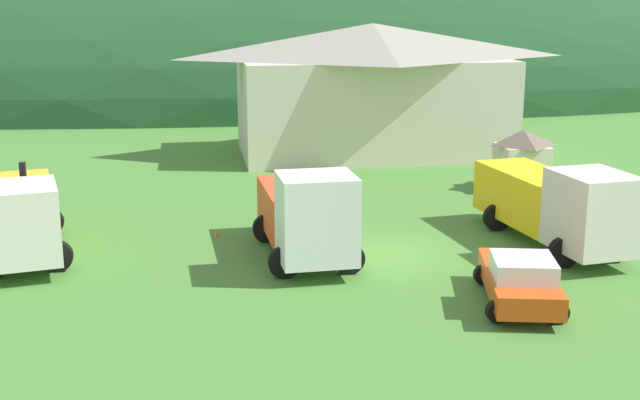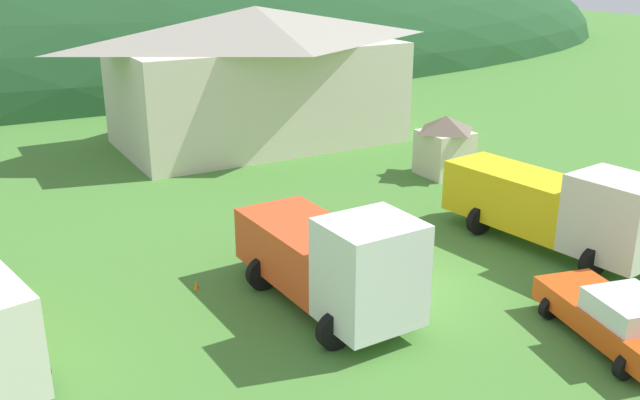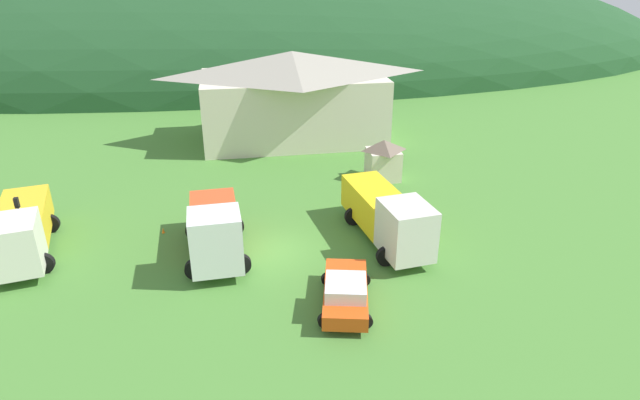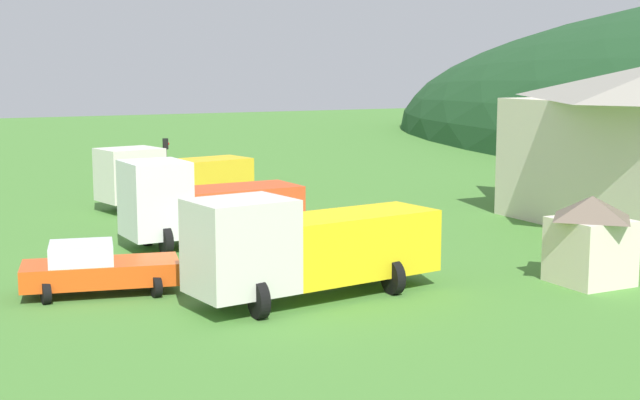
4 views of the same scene
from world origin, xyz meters
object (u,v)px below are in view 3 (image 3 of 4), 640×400
at_px(traffic_light_west, 21,221).
at_px(service_pickup_orange, 346,292).
at_px(heavy_rig_striped, 20,230).
at_px(play_shed_cream, 383,159).
at_px(traffic_cone_near_pickup, 164,233).
at_px(flatbed_truck_yellow, 388,215).
at_px(depot_building, 293,95).
at_px(traffic_cone_mid_row, 234,224).
at_px(heavy_rig_white, 215,230).

bearing_deg(traffic_light_west, service_pickup_orange, -24.58).
bearing_deg(traffic_light_west, heavy_rig_striped, 146.88).
distance_m(play_shed_cream, traffic_cone_near_pickup, 16.25).
height_order(play_shed_cream, flatbed_truck_yellow, flatbed_truck_yellow).
distance_m(heavy_rig_striped, traffic_cone_near_pickup, 7.40).
xyz_separation_m(depot_building, flatbed_truck_yellow, (2.82, -19.77, -2.20)).
xyz_separation_m(flatbed_truck_yellow, traffic_cone_mid_row, (-8.48, 3.85, -1.73)).
relative_size(flatbed_truck_yellow, traffic_light_west, 2.38).
bearing_deg(traffic_cone_mid_row, play_shed_cream, 26.90).
distance_m(play_shed_cream, flatbed_truck_yellow, 9.68).
bearing_deg(service_pickup_orange, traffic_cone_near_pickup, -122.10).
distance_m(depot_building, flatbed_truck_yellow, 20.09).
bearing_deg(traffic_cone_near_pickup, heavy_rig_striped, -167.43).
height_order(traffic_cone_near_pickup, traffic_cone_mid_row, traffic_cone_near_pickup).
relative_size(play_shed_cream, traffic_light_west, 0.83).
xyz_separation_m(play_shed_cream, traffic_light_west, (-21.84, -7.71, 0.70)).
relative_size(heavy_rig_white, flatbed_truck_yellow, 0.86).
xyz_separation_m(traffic_cone_near_pickup, traffic_cone_mid_row, (4.14, 0.47, 0.00)).
relative_size(depot_building, service_pickup_orange, 3.19).
relative_size(traffic_cone_near_pickup, traffic_cone_mid_row, 1.29).
distance_m(heavy_rig_white, traffic_cone_mid_row, 4.37).
bearing_deg(heavy_rig_white, heavy_rig_striped, -102.80).
bearing_deg(heavy_rig_white, play_shed_cream, 125.90).
xyz_separation_m(depot_building, service_pickup_orange, (-0.80, -25.35, -3.10)).
distance_m(play_shed_cream, traffic_cone_mid_row, 12.30).
bearing_deg(depot_building, traffic_cone_mid_row, -109.59).
distance_m(traffic_light_west, traffic_cone_near_pickup, 7.37).
relative_size(depot_building, play_shed_cream, 5.60).
relative_size(flatbed_truck_yellow, traffic_cone_near_pickup, 13.09).
xyz_separation_m(play_shed_cream, service_pickup_orange, (-6.02, -14.95, -0.69)).
height_order(service_pickup_orange, traffic_cone_near_pickup, service_pickup_orange).
distance_m(depot_building, heavy_rig_striped, 24.73).
relative_size(play_shed_cream, heavy_rig_white, 0.41).
relative_size(flatbed_truck_yellow, traffic_cone_mid_row, 16.85).
distance_m(flatbed_truck_yellow, traffic_cone_near_pickup, 13.18).
relative_size(depot_building, traffic_light_west, 4.64).
bearing_deg(flatbed_truck_yellow, traffic_cone_near_pickup, -112.38).
xyz_separation_m(service_pickup_orange, traffic_cone_mid_row, (-4.87, 9.42, -0.83)).
distance_m(heavy_rig_white, traffic_light_west, 10.11).
xyz_separation_m(heavy_rig_white, service_pickup_orange, (5.86, -5.53, -0.88)).
bearing_deg(depot_building, play_shed_cream, -63.35).
relative_size(heavy_rig_white, traffic_light_west, 2.04).
xyz_separation_m(traffic_light_west, traffic_cone_mid_row, (10.95, 2.19, -2.22)).
relative_size(service_pickup_orange, traffic_cone_mid_row, 10.31).
bearing_deg(heavy_rig_striped, traffic_light_west, 45.67).
height_order(heavy_rig_striped, traffic_cone_mid_row, heavy_rig_striped).
height_order(depot_building, traffic_light_west, depot_building).
height_order(flatbed_truck_yellow, service_pickup_orange, flatbed_truck_yellow).
height_order(play_shed_cream, service_pickup_orange, play_shed_cream).
bearing_deg(traffic_cone_mid_row, heavy_rig_white, -104.40).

